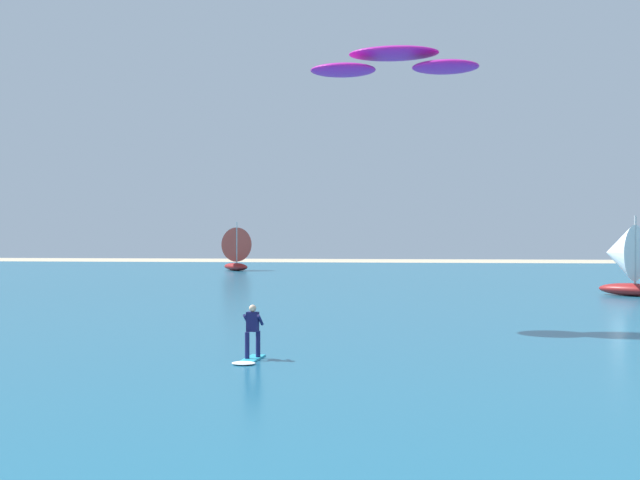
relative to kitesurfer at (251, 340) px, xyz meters
name	(u,v)px	position (x,y,z in m)	size (l,w,h in m)	color
ocean	(369,288)	(2.71, 32.12, -0.65)	(160.00, 90.00, 0.10)	#1E607F
kitesurfer	(251,340)	(0.00, 0.00, 0.00)	(0.78, 2.00, 1.67)	#26B2CC
kite	(394,63)	(4.33, 8.78, 10.17)	(6.97, 2.63, 1.04)	#B21999
sailboat_outermost	(233,248)	(-11.66, 55.52, 1.63)	(4.20, 4.36, 4.87)	maroon
sailboat_anchored_offshore	(623,259)	(18.35, 26.31, 1.63)	(4.37, 4.15, 4.86)	maroon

